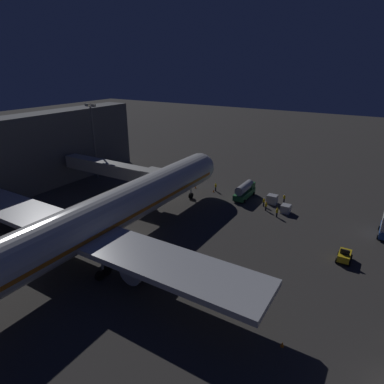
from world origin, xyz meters
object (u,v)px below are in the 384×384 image
object	(u,v)px
airliner_at_gate	(76,230)
traffic_cone_nose_starboard	(196,187)
jet_bridge	(118,170)
baggage_container_near_belt	(272,199)
traffic_cone_wingtip_svc_side	(282,344)
ground_crew_marshaller_fwd	(216,187)
ground_crew_near_nose_gear	(266,206)
ground_crew_under_port_wing	(284,198)
traffic_cone_nose_port	(214,191)
ground_crew_by_belt_loader	(277,212)
ground_crew_walking_aft	(264,202)
baggage_tug_lead	(344,256)
baggage_container_mid_row	(286,209)
fuel_tanker	(245,190)
apron_floodlight_mast	(94,136)

from	to	relation	value
airliner_at_gate	traffic_cone_nose_starboard	size ratio (longest dim) A/B	125.86
jet_bridge	baggage_container_near_belt	distance (m)	30.64
traffic_cone_nose_starboard	traffic_cone_wingtip_svc_side	distance (m)	43.39
ground_crew_marshaller_fwd	ground_crew_near_nose_gear	bearing A→B (deg)	162.09
ground_crew_marshaller_fwd	ground_crew_under_port_wing	xyz separation A→B (m)	(-14.23, -1.29, -0.03)
baggage_container_near_belt	traffic_cone_nose_port	distance (m)	12.45
ground_crew_by_belt_loader	ground_crew_walking_aft	distance (m)	4.81
baggage_tug_lead	baggage_container_mid_row	world-z (taller)	baggage_tug_lead
baggage_container_mid_row	traffic_cone_nose_starboard	xyz separation A→B (m)	(20.30, -2.32, -0.48)
airliner_at_gate	traffic_cone_nose_starboard	distance (m)	33.72
ground_crew_marshaller_fwd	traffic_cone_nose_starboard	bearing A→B (deg)	9.71
ground_crew_by_belt_loader	baggage_container_mid_row	bearing A→B (deg)	-106.88
ground_crew_marshaller_fwd	traffic_cone_wingtip_svc_side	distance (m)	41.17
baggage_container_near_belt	traffic_cone_nose_starboard	xyz separation A→B (m)	(16.83, 0.56, -0.57)
ground_crew_walking_aft	traffic_cone_wingtip_svc_side	bearing A→B (deg)	112.86
fuel_tanker	ground_crew_by_belt_loader	size ratio (longest dim) A/B	3.70
baggage_container_near_belt	ground_crew_near_nose_gear	xyz separation A→B (m)	(-0.10, 3.82, 0.11)
traffic_cone_nose_starboard	ground_crew_under_port_wing	bearing A→B (deg)	-173.72
apron_floodlight_mast	ground_crew_near_nose_gear	xyz separation A→B (m)	(-40.23, -2.70, -8.96)
apron_floodlight_mast	ground_crew_by_belt_loader	size ratio (longest dim) A/B	9.41
jet_bridge	traffic_cone_nose_starboard	bearing A→B (deg)	-131.59
apron_floodlight_mast	baggage_container_mid_row	world-z (taller)	apron_floodlight_mast
baggage_tug_lead	ground_crew_marshaller_fwd	world-z (taller)	baggage_tug_lead
apron_floodlight_mast	traffic_cone_nose_starboard	bearing A→B (deg)	-165.66
baggage_container_mid_row	ground_crew_by_belt_loader	bearing A→B (deg)	73.12
apron_floodlight_mast	traffic_cone_wingtip_svc_side	bearing A→B (deg)	153.16
ground_crew_walking_aft	traffic_cone_nose_starboard	distance (m)	16.06
airliner_at_gate	apron_floodlight_mast	xyz separation A→B (m)	(25.50, -27.30, 4.47)
ground_crew_near_nose_gear	traffic_cone_nose_starboard	xyz separation A→B (m)	(16.93, -3.26, -0.69)
fuel_tanker	traffic_cone_nose_port	xyz separation A→B (m)	(6.78, 0.47, -1.37)
apron_floodlight_mast	baggage_container_mid_row	distance (m)	44.71
apron_floodlight_mast	ground_crew_walking_aft	bearing A→B (deg)	-173.78
ground_crew_marshaller_fwd	ground_crew_walking_aft	world-z (taller)	ground_crew_marshaller_fwd
baggage_tug_lead	baggage_container_near_belt	xyz separation A→B (m)	(14.85, -14.19, 0.07)
traffic_cone_wingtip_svc_side	ground_crew_marshaller_fwd	bearing A→B (deg)	-53.61
traffic_cone_nose_port	baggage_tug_lead	bearing A→B (deg)	153.45
ground_crew_marshaller_fwd	traffic_cone_nose_starboard	distance (m)	4.60
jet_bridge	traffic_cone_nose_port	world-z (taller)	jet_bridge
ground_crew_walking_aft	traffic_cone_nose_port	world-z (taller)	ground_crew_walking_aft
ground_crew_near_nose_gear	baggage_container_mid_row	bearing A→B (deg)	-164.45
airliner_at_gate	traffic_cone_wingtip_svc_side	xyz separation A→B (m)	(-26.70, -0.88, -5.17)
apron_floodlight_mast	baggage_tug_lead	xyz separation A→B (m)	(-54.98, 7.67, -9.14)
apron_floodlight_mast	traffic_cone_nose_port	size ratio (longest dim) A/B	30.90
apron_floodlight_mast	fuel_tanker	size ratio (longest dim) A/B	2.54
ground_crew_under_port_wing	ground_crew_near_nose_gear	bearing A→B (deg)	71.47
ground_crew_walking_aft	traffic_cone_wingtip_svc_side	xyz separation A→B (m)	(-12.94, 30.69, -0.70)
jet_bridge	fuel_tanker	distance (m)	25.51
apron_floodlight_mast	fuel_tanker	bearing A→B (deg)	-169.45
traffic_cone_nose_port	traffic_cone_nose_starboard	xyz separation A→B (m)	(4.40, 0.00, 0.00)
baggage_container_mid_row	traffic_cone_nose_port	xyz separation A→B (m)	(15.90, -2.32, -0.48)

